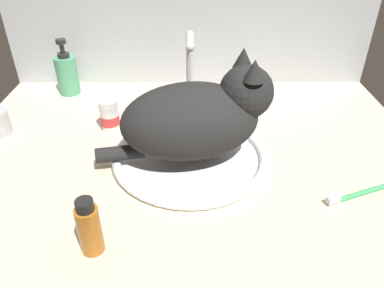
{
  "coord_description": "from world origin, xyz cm",
  "views": [
    {
      "loc": [
        -0.27,
        -70.37,
        50.74
      ],
      "look_at": [
        0.1,
        -3.66,
        7.0
      ],
      "focal_mm": 34.36,
      "sensor_mm": 36.0,
      "label": 1
    }
  ],
  "objects": [
    {
      "name": "countertop",
      "position": [
        0.0,
        0.0,
        1.5
      ],
      "size": [
        108.41,
        76.42,
        3.0
      ],
      "primitive_type": "cube",
      "color": "beige",
      "rests_on": "ground"
    },
    {
      "name": "backsplash_wall",
      "position": [
        0.0,
        39.41,
        18.52
      ],
      "size": [
        108.41,
        2.4,
        37.04
      ],
      "primitive_type": "cube",
      "color": "#B2B7BC",
      "rests_on": "ground"
    },
    {
      "name": "sink_basin",
      "position": [
        0.1,
        -3.66,
        3.88
      ],
      "size": [
        34.5,
        34.5,
        2.05
      ],
      "color": "white",
      "rests_on": "countertop"
    },
    {
      "name": "faucet",
      "position": [
        0.1,
        16.43,
        11.77
      ],
      "size": [
        18.45,
        11.87,
        22.52
      ],
      "color": "silver",
      "rests_on": "countertop"
    },
    {
      "name": "cat",
      "position": [
        2.37,
        -3.21,
        13.64
      ],
      "size": [
        37.97,
        24.15,
        21.47
      ],
      "color": "black",
      "rests_on": "sink_basin"
    },
    {
      "name": "amber_bottle",
      "position": [
        -15.99,
        -29.14,
        7.94
      ],
      "size": [
        3.73,
        3.73,
        10.6
      ],
      "color": "#B2661E",
      "rests_on": "countertop"
    },
    {
      "name": "soap_pump_bottle",
      "position": [
        -36.03,
        30.88,
        9.01
      ],
      "size": [
        6.1,
        6.1,
        16.28
      ],
      "color": "#4C9E70",
      "rests_on": "countertop"
    },
    {
      "name": "pill_bottle",
      "position": [
        -20.08,
        9.91,
        6.66
      ],
      "size": [
        4.81,
        4.81,
        7.87
      ],
      "color": "white",
      "rests_on": "countertop"
    },
    {
      "name": "toothbrush",
      "position": [
        34.28,
        -15.62,
        3.61
      ],
      "size": [
        18.4,
        7.98,
        1.7
      ],
      "color": "#3FB266",
      "rests_on": "countertop"
    }
  ]
}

